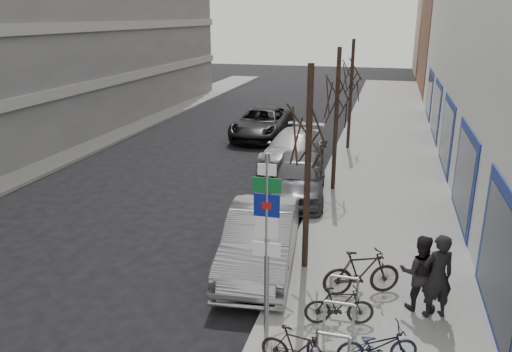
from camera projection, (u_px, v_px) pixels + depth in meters
The scene contains 23 objects.
ground at pixel (160, 331), 10.90m from camera, with size 120.00×120.00×0.00m, color black.
sidewalk_east at pixel (383, 195), 18.96m from camera, with size 5.00×70.00×0.15m, color slate.
sidewalk_west at pixel (34, 164), 22.77m from camera, with size 3.00×70.00×0.15m, color slate.
brick_building_far at pixel (495, 46), 43.23m from camera, with size 12.00×14.00×8.00m, color brown.
tan_building_far at pixel (477, 34), 56.74m from camera, with size 13.00×12.00×9.00m, color #937A5B.
highway_sign_pole at pixel (267, 241), 9.54m from camera, with size 0.55×0.10×4.20m.
bike_rack at pixel (339, 316), 10.31m from camera, with size 0.66×2.26×0.83m.
tree_near at pixel (309, 121), 12.21m from camera, with size 1.80×1.80×5.50m.
tree_mid at pixel (338, 86), 18.19m from camera, with size 1.80×1.80×5.50m.
tree_far at pixel (352, 69), 24.16m from camera, with size 1.80×1.80×5.50m.
meter_front at pixel (285, 246), 12.84m from camera, with size 0.10×0.08×1.27m.
meter_mid at pixel (316, 181), 17.90m from camera, with size 0.10×0.08×1.27m.
meter_back at pixel (334, 144), 22.95m from camera, with size 0.10×0.08×1.27m.
bike_near_right at pixel (298, 349), 9.36m from camera, with size 0.45×1.50×0.91m, color black.
bike_mid_curb at pixel (377, 342), 9.51m from camera, with size 0.48×1.58×0.97m, color black.
bike_mid_inner at pixel (339, 305), 10.76m from camera, with size 0.45×1.53×0.93m, color black.
bike_far_inner at pixel (362, 272), 11.89m from camera, with size 0.57×1.93×1.17m, color black.
parked_car_front at pixel (260, 239), 13.42m from camera, with size 1.76×5.04×1.66m, color #949397.
parked_car_mid at pixel (298, 177), 18.58m from camera, with size 1.99×4.93×1.68m, color #49484D.
parked_car_back at pixel (293, 148), 22.97m from camera, with size 2.12×5.21×1.51m, color #B6B6BB.
lane_car at pixel (262, 123), 27.95m from camera, with size 2.71×5.88×1.63m, color black.
pedestrian_near at pixel (438, 276), 10.91m from camera, with size 0.72×0.47×1.98m, color black.
pedestrian_far at pixel (419, 272), 11.23m from camera, with size 0.67×0.46×1.83m, color black.
Camera 1 is at (4.45, -8.46, 6.58)m, focal length 35.00 mm.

